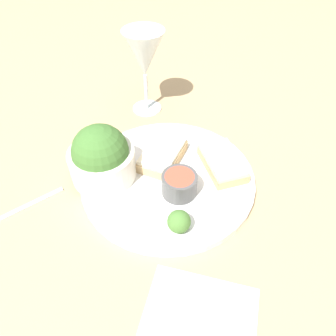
% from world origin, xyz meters
% --- Properties ---
extents(ground_plane, '(4.00, 4.00, 0.00)m').
position_xyz_m(ground_plane, '(0.00, 0.00, 0.00)').
color(ground_plane, tan).
extents(dinner_plate, '(0.30, 0.30, 0.01)m').
position_xyz_m(dinner_plate, '(0.00, 0.00, 0.01)').
color(dinner_plate, white).
rests_on(dinner_plate, ground_plane).
extents(salad_bowl, '(0.11, 0.11, 0.10)m').
position_xyz_m(salad_bowl, '(0.00, -0.11, 0.06)').
color(salad_bowl, silver).
rests_on(salad_bowl, dinner_plate).
extents(sauce_ramekin, '(0.06, 0.06, 0.04)m').
position_xyz_m(sauce_ramekin, '(0.04, 0.02, 0.04)').
color(sauce_ramekin, '#4C4C4C').
rests_on(sauce_ramekin, dinner_plate).
extents(cheese_toast_near, '(0.11, 0.09, 0.03)m').
position_xyz_m(cheese_toast_near, '(-0.04, -0.01, 0.03)').
color(cheese_toast_near, tan).
rests_on(cheese_toast_near, dinner_plate).
extents(cheese_toast_far, '(0.11, 0.09, 0.03)m').
position_xyz_m(cheese_toast_far, '(-0.02, 0.10, 0.03)').
color(cheese_toast_far, tan).
rests_on(cheese_toast_far, dinner_plate).
extents(wine_glass, '(0.08, 0.08, 0.18)m').
position_xyz_m(wine_glass, '(-0.22, -0.05, 0.13)').
color(wine_glass, silver).
rests_on(wine_glass, ground_plane).
extents(garnish, '(0.04, 0.04, 0.04)m').
position_xyz_m(garnish, '(0.11, 0.02, 0.03)').
color(garnish, '#477533').
rests_on(garnish, dinner_plate).
extents(napkin, '(0.18, 0.17, 0.01)m').
position_xyz_m(napkin, '(0.25, 0.04, 0.00)').
color(napkin, beige).
rests_on(napkin, ground_plane).
extents(fork, '(0.13, 0.16, 0.01)m').
position_xyz_m(fork, '(0.08, -0.26, 0.00)').
color(fork, silver).
rests_on(fork, ground_plane).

